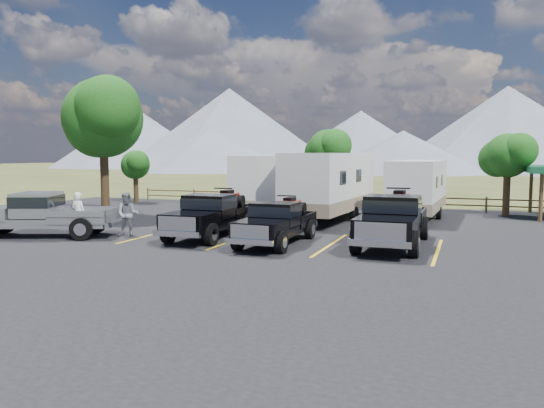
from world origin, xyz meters
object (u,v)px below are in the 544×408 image
(person_a, at_px, (79,213))
(person_b, at_px, (128,214))
(rig_center, at_px, (277,221))
(trailer_left, at_px, (272,185))
(tree_big_nw, at_px, (103,118))
(rig_right, at_px, (393,219))
(pickup_silver, at_px, (42,214))
(trailer_right, at_px, (418,188))
(rig_left, at_px, (212,214))
(trailer_center, at_px, (330,185))

(person_a, bearing_deg, person_b, -170.55)
(rig_center, height_order, trailer_left, trailer_left)
(tree_big_nw, relative_size, rig_right, 1.20)
(rig_center, bearing_deg, rig_right, 15.68)
(person_a, bearing_deg, pickup_silver, 47.30)
(trailer_left, relative_size, trailer_right, 1.09)
(rig_center, height_order, person_a, person_a)
(rig_center, relative_size, trailer_right, 0.60)
(tree_big_nw, relative_size, person_b, 4.12)
(tree_big_nw, distance_m, rig_center, 14.45)
(tree_big_nw, height_order, trailer_right, tree_big_nw)
(pickup_silver, bearing_deg, person_a, 114.29)
(rig_left, xyz_separation_m, rig_center, (3.25, -0.73, -0.09))
(trailer_center, xyz_separation_m, person_b, (-6.80, -8.33, -0.92))
(person_b, bearing_deg, rig_left, -4.93)
(rig_right, distance_m, trailer_left, 10.89)
(tree_big_nw, distance_m, rig_left, 11.39)
(rig_right, bearing_deg, trailer_center, 122.18)
(rig_center, distance_m, trailer_right, 11.28)
(rig_right, bearing_deg, rig_center, -164.72)
(pickup_silver, bearing_deg, rig_right, 80.40)
(person_a, bearing_deg, trailer_center, -135.00)
(trailer_left, height_order, trailer_center, trailer_center)
(person_a, bearing_deg, tree_big_nw, -59.37)
(tree_big_nw, relative_size, rig_left, 1.27)
(tree_big_nw, xyz_separation_m, trailer_center, (12.62, 2.38, -3.68))
(trailer_center, relative_size, person_b, 5.44)
(person_b, bearing_deg, trailer_right, 20.55)
(rig_left, height_order, trailer_left, trailer_left)
(tree_big_nw, distance_m, rig_right, 17.97)
(rig_left, bearing_deg, trailer_center, 63.08)
(pickup_silver, distance_m, person_b, 3.65)
(trailer_left, bearing_deg, tree_big_nw, -165.84)
(person_a, bearing_deg, rig_right, -170.12)
(trailer_left, bearing_deg, trailer_center, -18.73)
(person_b, bearing_deg, rig_center, -19.87)
(trailer_left, height_order, pickup_silver, trailer_left)
(rig_right, xyz_separation_m, trailer_center, (-4.23, 6.69, 0.83))
(trailer_center, distance_m, trailer_right, 4.96)
(rig_center, distance_m, trailer_center, 7.95)
(trailer_left, relative_size, person_b, 5.23)
(rig_center, xyz_separation_m, pickup_silver, (-10.06, -1.84, 0.10))
(rig_right, xyz_separation_m, trailer_right, (0.07, 9.16, 0.62))
(tree_big_nw, xyz_separation_m, trailer_left, (9.02, 3.22, -3.75))
(trailer_right, bearing_deg, tree_big_nw, -161.48)
(trailer_right, distance_m, person_a, 17.45)
(rig_left, relative_size, rig_center, 1.11)
(pickup_silver, bearing_deg, trailer_left, 126.64)
(rig_right, height_order, trailer_left, trailer_left)
(tree_big_nw, height_order, trailer_left, tree_big_nw)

